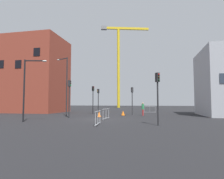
% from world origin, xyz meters
% --- Properties ---
extents(ground, '(160.00, 160.00, 0.00)m').
position_xyz_m(ground, '(0.00, 0.00, 0.00)').
color(ground, black).
extents(brick_building, '(10.63, 8.03, 12.93)m').
position_xyz_m(brick_building, '(-15.14, 11.24, 6.46)').
color(brick_building, brown).
rests_on(brick_building, ground).
extents(construction_crane, '(15.52, 5.18, 26.85)m').
position_xyz_m(construction_crane, '(-5.04, 42.64, 17.18)').
color(construction_crane, yellow).
rests_on(construction_crane, ground).
extents(streetlamp_tall, '(1.76, 0.75, 7.43)m').
position_xyz_m(streetlamp_tall, '(-5.33, 3.53, 4.38)').
color(streetlamp_tall, '#232326').
rests_on(streetlamp_tall, ground).
extents(streetlamp_short, '(2.00, 0.58, 5.58)m').
position_xyz_m(streetlamp_short, '(-5.53, -3.73, 3.43)').
color(streetlamp_short, black).
rests_on(streetlamp_short, ground).
extents(traffic_light_island, '(0.38, 0.36, 4.14)m').
position_xyz_m(traffic_light_island, '(-3.31, 8.71, 2.77)').
color(traffic_light_island, black).
rests_on(traffic_light_island, ground).
extents(traffic_light_corner, '(0.38, 0.26, 4.20)m').
position_xyz_m(traffic_light_corner, '(-3.68, 1.04, 2.81)').
color(traffic_light_corner, '#232326').
rests_on(traffic_light_corner, ground).
extents(traffic_light_near, '(0.35, 0.39, 3.78)m').
position_xyz_m(traffic_light_near, '(2.72, 7.23, 2.55)').
color(traffic_light_near, '#2D2D30').
rests_on(traffic_light_near, ground).
extents(traffic_light_verge, '(0.36, 0.38, 3.96)m').
position_xyz_m(traffic_light_verge, '(5.79, -4.12, 2.66)').
color(traffic_light_verge, '#232326').
rests_on(traffic_light_verge, ground).
extents(traffic_light_far, '(0.38, 0.36, 3.95)m').
position_xyz_m(traffic_light_far, '(-3.38, 11.82, 2.65)').
color(traffic_light_far, black).
rests_on(traffic_light_far, ground).
extents(pedestrian_walking, '(0.34, 0.34, 1.71)m').
position_xyz_m(pedestrian_walking, '(4.17, 6.60, 1.00)').
color(pedestrian_walking, red).
rests_on(pedestrian_walking, ground).
extents(safety_barrier_right_run, '(1.97, 0.20, 1.08)m').
position_xyz_m(safety_barrier_right_run, '(4.98, 13.66, 0.56)').
color(safety_barrier_right_run, gray).
rests_on(safety_barrier_right_run, ground).
extents(safety_barrier_front, '(0.27, 2.15, 1.08)m').
position_xyz_m(safety_barrier_front, '(1.32, -4.81, 0.56)').
color(safety_barrier_front, '#B2B5BA').
rests_on(safety_barrier_front, ground).
extents(safety_barrier_mid_span, '(0.17, 2.25, 1.08)m').
position_xyz_m(safety_barrier_mid_span, '(0.75, 0.21, 0.56)').
color(safety_barrier_mid_span, '#B2B5BA').
rests_on(safety_barrier_mid_span, ground).
extents(traffic_cone_orange, '(0.65, 0.65, 0.65)m').
position_xyz_m(traffic_cone_orange, '(-0.71, 2.83, 0.30)').
color(traffic_cone_orange, black).
rests_on(traffic_cone_orange, ground).
extents(traffic_cone_striped, '(0.64, 0.64, 0.65)m').
position_xyz_m(traffic_cone_striped, '(1.65, 5.98, 0.30)').
color(traffic_cone_striped, black).
rests_on(traffic_cone_striped, ground).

